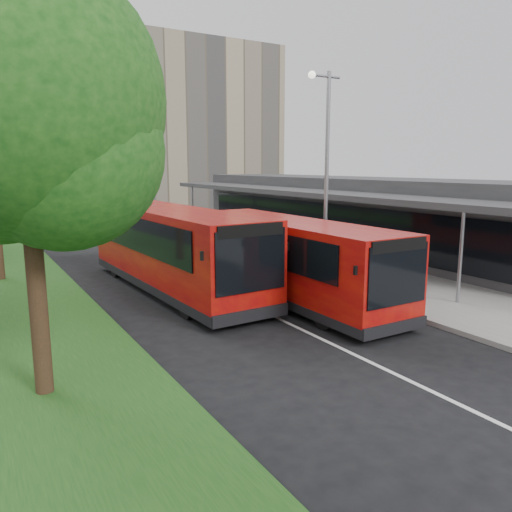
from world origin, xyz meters
The scene contains 15 objects.
ground centered at (0.00, 0.00, 0.00)m, with size 120.00×120.00×0.00m, color black.
pavement centered at (6.00, 20.00, 0.07)m, with size 5.00×80.00×0.15m, color slate.
lane_centre_line centered at (0.00, 15.00, 0.01)m, with size 0.12×70.00×0.01m, color silver.
kerb_dashes centered at (3.30, 19.00, 0.01)m, with size 0.12×56.00×0.01m.
office_block centered at (14.00, 42.00, 9.00)m, with size 22.00×12.00×18.00m, color gray.
station_building centered at (10.86, 8.00, 2.04)m, with size 7.70×26.00×4.00m.
tree_near centered at (-7.01, -2.95, 5.53)m, with size 5.33×5.33×8.57m.
lamp_post_near centered at (4.12, 2.00, 4.72)m, with size 1.44×0.28×8.00m.
lamp_post_far centered at (4.12, 22.00, 4.72)m, with size 1.44×0.28×8.00m.
bus_main centered at (1.58, 0.59, 1.44)m, with size 2.70×9.96×2.81m.
bus_second centered at (-1.45, 3.93, 1.58)m, with size 3.25×11.01×3.09m.
litter_bin centered at (5.90, 10.78, 0.56)m, with size 0.45×0.45×0.81m, color #3B2B18.
bollard centered at (4.61, 17.82, 0.65)m, with size 0.16×0.16×1.01m, color yellow.
car_near centered at (1.91, 37.06, 0.61)m, with size 1.43×3.55×1.21m, color #5D0D0F.
car_far centered at (-0.69, 43.59, 0.61)m, with size 1.29×3.70×1.22m, color navy.
Camera 1 is at (-8.15, -13.46, 4.67)m, focal length 35.00 mm.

